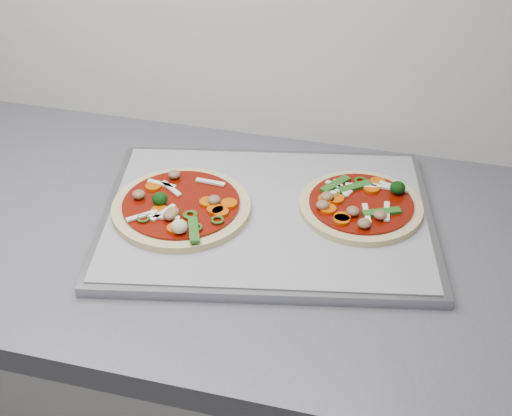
# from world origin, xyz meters

# --- Properties ---
(countertop) EXTENTS (3.60, 0.60, 0.04)m
(countertop) POSITION_xyz_m (0.00, 1.30, 0.88)
(countertop) COLOR slate
(countertop) RESTS_ON base_cabinet
(baking_tray) EXTENTS (0.57, 0.47, 0.02)m
(baking_tray) POSITION_xyz_m (-0.01, 1.34, 0.91)
(baking_tray) COLOR gray
(baking_tray) RESTS_ON countertop
(parchment) EXTENTS (0.54, 0.44, 0.00)m
(parchment) POSITION_xyz_m (-0.01, 1.34, 0.92)
(parchment) COLOR #A4A4AA
(parchment) RESTS_ON baking_tray
(pizza_left) EXTENTS (0.29, 0.29, 0.04)m
(pizza_left) POSITION_xyz_m (-0.14, 1.31, 0.93)
(pizza_left) COLOR #D9C684
(pizza_left) RESTS_ON parchment
(pizza_right) EXTENTS (0.24, 0.24, 0.03)m
(pizza_right) POSITION_xyz_m (0.12, 1.38, 0.93)
(pizza_right) COLOR #D9C684
(pizza_right) RESTS_ON parchment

